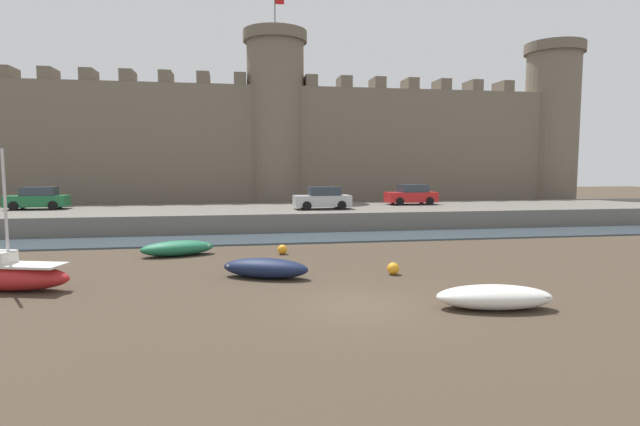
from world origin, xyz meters
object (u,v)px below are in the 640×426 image
object	(u,v)px
rowboat_near_channel_right	(265,268)
car_quay_west	(323,198)
mooring_buoy_near_channel	(282,249)
mooring_buoy_off_centre	(393,269)
car_quay_east	(411,195)
sailboat_midflat_centre	(2,274)
rowboat_near_channel_left	(494,297)
car_quay_centre_east	(38,199)
rowboat_midflat_left	(178,248)

from	to	relation	value
rowboat_near_channel_right	car_quay_west	world-z (taller)	car_quay_west
mooring_buoy_near_channel	mooring_buoy_off_centre	world-z (taller)	mooring_buoy_off_centre
rowboat_near_channel_right	car_quay_east	xyz separation A→B (m)	(12.99, 19.23, 1.66)
mooring_buoy_near_channel	sailboat_midflat_centre	bearing A→B (deg)	-151.96
rowboat_near_channel_left	sailboat_midflat_centre	bearing A→B (deg)	162.55
car_quay_east	car_quay_west	xyz separation A→B (m)	(-7.90, -3.13, 0.00)
rowboat_near_channel_right	car_quay_centre_east	bearing A→B (deg)	128.34
sailboat_midflat_centre	car_quay_east	distance (m)	29.81
car_quay_centre_east	car_quay_east	world-z (taller)	same
rowboat_near_channel_left	car_quay_west	bearing A→B (deg)	94.44
car_quay_east	car_quay_west	distance (m)	8.50
rowboat_midflat_left	car_quay_west	distance (m)	13.96
rowboat_midflat_left	car_quay_centre_east	bearing A→B (deg)	129.50
sailboat_midflat_centre	rowboat_near_channel_left	bearing A→B (deg)	-17.45
car_quay_east	car_quay_west	bearing A→B (deg)	-158.39
mooring_buoy_near_channel	mooring_buoy_off_centre	bearing A→B (deg)	-53.38
sailboat_midflat_centre	mooring_buoy_near_channel	size ratio (longest dim) A/B	10.66
rowboat_near_channel_left	car_quay_east	bearing A→B (deg)	75.88
car_quay_east	car_quay_centre_east	bearing A→B (deg)	179.81
rowboat_near_channel_left	rowboat_near_channel_right	bearing A→B (deg)	140.87
mooring_buoy_off_centre	sailboat_midflat_centre	bearing A→B (deg)	-179.36
sailboat_midflat_centre	car_quay_centre_east	size ratio (longest dim) A/B	1.25
rowboat_near_channel_right	car_quay_centre_east	xyz separation A→B (m)	(-15.28, 19.32, 1.66)
rowboat_near_channel_right	car_quay_east	bearing A→B (deg)	55.96
rowboat_midflat_left	rowboat_near_channel_right	bearing A→B (deg)	-54.62
rowboat_near_channel_right	mooring_buoy_near_channel	size ratio (longest dim) A/B	7.63
mooring_buoy_off_centre	car_quay_west	bearing A→B (deg)	90.36
rowboat_midflat_left	rowboat_near_channel_left	world-z (taller)	rowboat_near_channel_left
rowboat_near_channel_right	car_quay_west	xyz separation A→B (m)	(5.09, 16.10, 1.66)
car_quay_centre_east	car_quay_west	world-z (taller)	same
car_quay_west	rowboat_midflat_left	bearing A→B (deg)	-130.95
rowboat_near_channel_left	mooring_buoy_near_channel	world-z (taller)	rowboat_near_channel_left
rowboat_near_channel_right	mooring_buoy_off_centre	world-z (taller)	rowboat_near_channel_right
rowboat_midflat_left	mooring_buoy_off_centre	xyz separation A→B (m)	(9.19, -5.89, -0.14)
rowboat_midflat_left	mooring_buoy_near_channel	distance (m)	5.17
rowboat_midflat_left	car_quay_centre_east	world-z (taller)	car_quay_centre_east
car_quay_east	rowboat_midflat_left	bearing A→B (deg)	-141.32
sailboat_midflat_centre	mooring_buoy_off_centre	bearing A→B (deg)	0.64
rowboat_midflat_left	mooring_buoy_off_centre	world-z (taller)	rowboat_midflat_left
rowboat_near_channel_right	rowboat_near_channel_left	bearing A→B (deg)	-39.13
rowboat_near_channel_right	rowboat_near_channel_left	distance (m)	8.72
sailboat_midflat_centre	rowboat_midflat_left	distance (m)	8.10
sailboat_midflat_centre	car_quay_east	size ratio (longest dim) A/B	1.25
sailboat_midflat_centre	rowboat_near_channel_right	bearing A→B (deg)	2.62
car_quay_centre_east	car_quay_west	size ratio (longest dim) A/B	1.00
rowboat_near_channel_left	car_quay_centre_east	distance (m)	33.24
rowboat_midflat_left	car_quay_west	xyz separation A→B (m)	(9.09, 10.47, 1.68)
rowboat_near_channel_right	car_quay_west	size ratio (longest dim) A/B	0.89
rowboat_midflat_left	car_quay_west	world-z (taller)	car_quay_west
mooring_buoy_off_centre	car_quay_east	xyz separation A→B (m)	(7.80, 19.49, 1.82)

